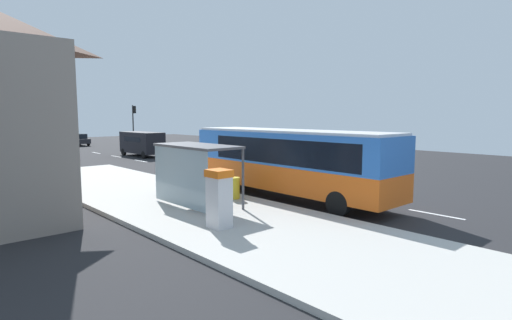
% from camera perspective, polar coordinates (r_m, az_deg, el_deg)
% --- Properties ---
extents(ground_plane, '(56.00, 92.00, 0.04)m').
position_cam_1_polar(ground_plane, '(30.88, -12.40, -1.00)').
color(ground_plane, '#262628').
extents(sidewalk_platform, '(6.20, 30.00, 0.18)m').
position_cam_1_polar(sidewalk_platform, '(17.46, -10.74, -6.25)').
color(sidewalk_platform, beige).
rests_on(sidewalk_platform, ground).
extents(lane_stripe_seg_0, '(0.16, 2.20, 0.01)m').
position_cam_1_polar(lane_stripe_seg_0, '(17.32, 24.29, -7.10)').
color(lane_stripe_seg_0, silver).
rests_on(lane_stripe_seg_0, ground).
extents(lane_stripe_seg_1, '(0.16, 2.20, 0.01)m').
position_cam_1_polar(lane_stripe_seg_1, '(19.76, 10.81, -5.02)').
color(lane_stripe_seg_1, silver).
rests_on(lane_stripe_seg_1, ground).
extents(lane_stripe_seg_2, '(0.16, 2.20, 0.01)m').
position_cam_1_polar(lane_stripe_seg_2, '(23.03, 0.78, -3.28)').
color(lane_stripe_seg_2, silver).
rests_on(lane_stripe_seg_2, ground).
extents(lane_stripe_seg_3, '(0.16, 2.20, 0.01)m').
position_cam_1_polar(lane_stripe_seg_3, '(26.85, -6.56, -1.93)').
color(lane_stripe_seg_3, silver).
rests_on(lane_stripe_seg_3, ground).
extents(lane_stripe_seg_4, '(0.16, 2.20, 0.01)m').
position_cam_1_polar(lane_stripe_seg_4, '(31.00, -12.00, -0.91)').
color(lane_stripe_seg_4, silver).
rests_on(lane_stripe_seg_4, ground).
extents(lane_stripe_seg_5, '(0.16, 2.20, 0.01)m').
position_cam_1_polar(lane_stripe_seg_5, '(35.37, -16.12, -0.13)').
color(lane_stripe_seg_5, silver).
rests_on(lane_stripe_seg_5, ground).
extents(lane_stripe_seg_6, '(0.16, 2.20, 0.01)m').
position_cam_1_polar(lane_stripe_seg_6, '(39.89, -19.33, 0.48)').
color(lane_stripe_seg_6, silver).
rests_on(lane_stripe_seg_6, ground).
extents(lane_stripe_seg_7, '(0.16, 2.20, 0.01)m').
position_cam_1_polar(lane_stripe_seg_7, '(44.52, -21.87, 0.96)').
color(lane_stripe_seg_7, silver).
rests_on(lane_stripe_seg_7, ground).
extents(bus, '(2.62, 11.03, 3.21)m').
position_cam_1_polar(bus, '(18.69, 4.57, 0.13)').
color(bus, orange).
rests_on(bus, ground).
extents(white_van, '(2.14, 5.25, 2.30)m').
position_cam_1_polar(white_van, '(39.32, -15.97, 2.46)').
color(white_van, black).
rests_on(white_van, ground).
extents(sedan_near, '(1.92, 4.44, 1.52)m').
position_cam_1_polar(sedan_near, '(56.05, -24.15, 2.69)').
color(sedan_near, black).
rests_on(sedan_near, ground).
extents(ticket_machine, '(0.66, 0.76, 1.94)m').
position_cam_1_polar(ticket_machine, '(13.22, -5.27, -5.45)').
color(ticket_machine, silver).
rests_on(ticket_machine, sidewalk_platform).
extents(recycling_bin_yellow, '(0.52, 0.52, 0.95)m').
position_cam_1_polar(recycling_bin_yellow, '(17.86, -3.17, -4.01)').
color(recycling_bin_yellow, yellow).
rests_on(recycling_bin_yellow, sidewalk_platform).
extents(recycling_bin_green, '(0.52, 0.52, 0.95)m').
position_cam_1_polar(recycling_bin_green, '(18.40, -4.56, -3.71)').
color(recycling_bin_green, green).
rests_on(recycling_bin_green, sidewalk_platform).
extents(recycling_bin_blue, '(0.52, 0.52, 0.95)m').
position_cam_1_polar(recycling_bin_blue, '(18.95, -5.86, -3.43)').
color(recycling_bin_blue, blue).
rests_on(recycling_bin_blue, sidewalk_platform).
extents(traffic_light_near_side, '(0.49, 0.28, 5.02)m').
position_cam_1_polar(traffic_light_near_side, '(48.29, -17.05, 5.49)').
color(traffic_light_near_side, '#2D2D2D').
rests_on(traffic_light_near_side, ground).
extents(traffic_light_far_side, '(0.49, 0.28, 4.89)m').
position_cam_1_polar(traffic_light_far_side, '(46.02, -27.22, 4.93)').
color(traffic_light_far_side, '#2D2D2D').
rests_on(traffic_light_far_side, ground).
extents(bus_shelter, '(1.80, 4.00, 2.50)m').
position_cam_1_polar(bus_shelter, '(16.39, -9.30, 0.07)').
color(bus_shelter, '#4C4C51').
rests_on(bus_shelter, sidewalk_platform).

